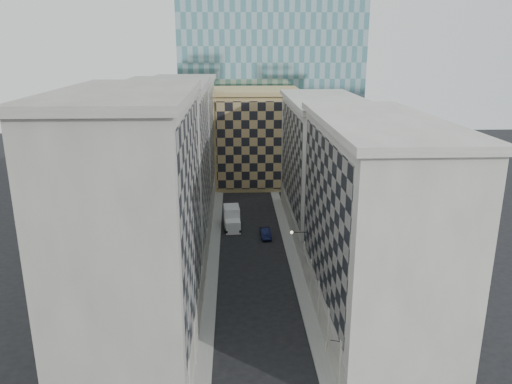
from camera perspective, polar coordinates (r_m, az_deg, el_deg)
name	(u,v)px	position (r m, az deg, el deg)	size (l,w,h in m)	color
sidewalk_west	(213,261)	(65.65, -4.92, -7.84)	(1.50, 100.00, 0.15)	gray
sidewalk_east	(293,259)	(66.02, 4.31, -7.68)	(1.50, 100.00, 0.15)	gray
bldg_left_a	(136,229)	(44.35, -13.53, -4.13)	(10.80, 22.80, 23.70)	gray
bldg_left_b	(168,172)	(65.26, -10.01, 2.29)	(10.80, 22.80, 22.70)	gray
bldg_left_c	(184,143)	(86.71, -8.21, 5.56)	(10.80, 22.80, 21.70)	gray
bldg_right_a	(372,225)	(49.59, 13.09, -3.71)	(10.80, 26.80, 20.70)	#A9A69B
bldg_right_b	(323,165)	(74.97, 7.69, 3.09)	(10.80, 28.80, 19.70)	#A9A69B
tan_block	(256,137)	(99.32, -0.02, 6.31)	(16.80, 14.80, 18.80)	tan
church_tower	(244,45)	(111.75, -1.43, 16.48)	(7.20, 7.20, 51.50)	#2B2521
flagpoles_left	(191,296)	(40.70, -7.41, -11.65)	(0.10, 6.33, 2.33)	gray
bracket_lamp	(293,232)	(58.07, 4.27, -4.62)	(1.98, 0.36, 0.36)	black
box_truck	(232,219)	(76.62, -2.77, -3.10)	(2.70, 5.86, 3.14)	silver
dark_car	(265,233)	(72.93, 1.09, -4.72)	(1.40, 4.01, 1.32)	#0F1438
shop_sign	(328,345)	(42.47, 8.18, -16.92)	(1.21, 0.68, 0.78)	black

